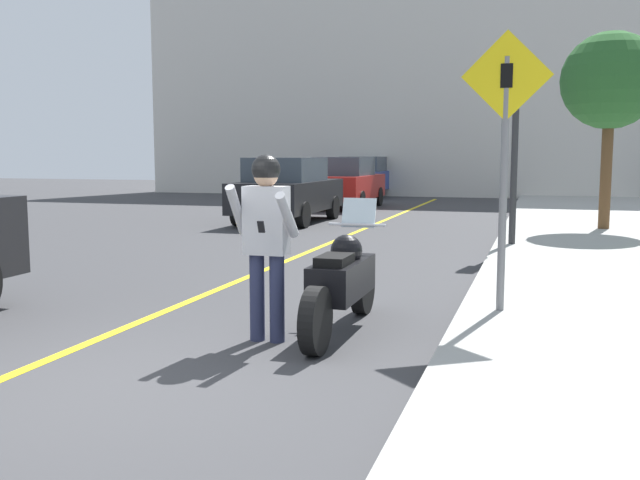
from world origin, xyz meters
The scene contains 11 objects.
ground_plane centered at (0.00, 0.00, 0.00)m, with size 80.00×80.00×0.00m, color #38383A.
road_center_line centered at (-0.60, 6.00, 0.00)m, with size 0.12×36.00×0.01m.
building_backdrop centered at (0.00, 26.00, 4.82)m, with size 28.00×1.20×9.63m.
motorcycle centered at (1.54, 2.27, 0.50)m, with size 0.62×2.34×1.29m.
person_biker centered at (0.97, 1.70, 1.08)m, with size 0.59×0.48×1.75m.
crossing_sign centered at (3.02, 3.12, 1.85)m, with size 0.91×0.08×2.85m.
traffic_light centered at (2.91, 8.93, 2.43)m, with size 0.26×0.30×3.27m.
street_tree centered at (4.73, 12.34, 3.31)m, with size 2.09×2.09×4.25m.
parked_car_black centered at (-2.88, 12.97, 0.86)m, with size 1.88×4.20×1.68m.
parked_car_red centered at (-2.82, 18.39, 0.86)m, with size 1.88×4.20×1.68m.
parked_car_blue centered at (-3.68, 24.70, 0.86)m, with size 1.88×4.20×1.68m.
Camera 1 is at (3.39, -4.41, 1.75)m, focal length 40.00 mm.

